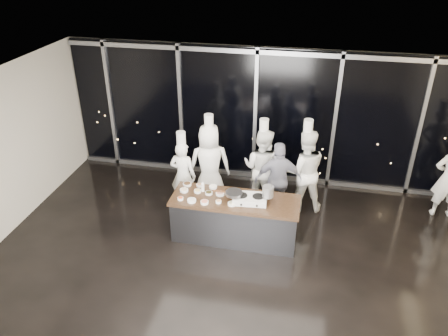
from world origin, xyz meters
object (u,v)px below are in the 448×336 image
object	(u,v)px
demo_counter	(235,218)
chef_center	(262,167)
chef_far_left	(183,175)
stock_pot	(268,191)
chef_right	(304,170)
guest	(278,180)
chef_left	(210,164)
stove	(250,199)
frying_pan	(233,193)

from	to	relation	value
demo_counter	chef_center	distance (m)	1.48
demo_counter	chef_far_left	world-z (taller)	chef_far_left
stock_pot	chef_far_left	size ratio (longest dim) A/B	0.12
chef_center	chef_right	xyz separation A→B (m)	(0.89, -0.03, 0.04)
demo_counter	chef_right	xyz separation A→B (m)	(1.23, 1.34, 0.49)
guest	chef_right	distance (m)	0.61
stock_pot	chef_left	distance (m)	1.86
stove	chef_left	xyz separation A→B (m)	(-1.07, 1.23, -0.02)
chef_right	stove	bearing A→B (deg)	42.69
chef_far_left	stock_pot	bearing A→B (deg)	162.43
stove	stock_pot	world-z (taller)	stock_pot
demo_counter	chef_left	xyz separation A→B (m)	(-0.79, 1.20, 0.49)
chef_left	chef_right	bearing A→B (deg)	165.96
stock_pot	chef_right	world-z (taller)	chef_right
demo_counter	stock_pot	distance (m)	0.93
chef_center	guest	xyz separation A→B (m)	(0.39, -0.38, -0.06)
stove	chef_center	bearing A→B (deg)	83.11
frying_pan	chef_left	size ratio (longest dim) A/B	0.28
chef_left	guest	xyz separation A→B (m)	(1.52, -0.21, -0.10)
stove	chef_far_left	world-z (taller)	chef_far_left
stove	frying_pan	size ratio (longest dim) A/B	1.14
demo_counter	frying_pan	size ratio (longest dim) A/B	4.27
demo_counter	chef_right	distance (m)	1.88
stock_pot	chef_right	size ratio (longest dim) A/B	0.10
chef_center	chef_right	distance (m)	0.89
demo_counter	chef_center	size ratio (longest dim) A/B	1.22
frying_pan	chef_right	size ratio (longest dim) A/B	0.28
stove	guest	bearing A→B (deg)	61.62
stock_pot	chef_center	xyz separation A→B (m)	(-0.28, 1.36, -0.24)
demo_counter	chef_center	bearing A→B (deg)	76.19
stock_pot	chef_center	distance (m)	1.41
chef_far_left	chef_left	size ratio (longest dim) A/B	0.86
frying_pan	chef_center	world-z (taller)	chef_center
stove	chef_left	distance (m)	1.63
stove	chef_center	distance (m)	1.40
stock_pot	chef_left	bearing A→B (deg)	139.76
chef_left	stove	bearing A→B (deg)	113.27
chef_left	chef_right	size ratio (longest dim) A/B	1.00
stove	guest	distance (m)	1.12
chef_left	guest	distance (m)	1.54
guest	chef_right	size ratio (longest dim) A/B	0.80
stove	chef_center	world-z (taller)	chef_center
stove	chef_far_left	distance (m)	1.81
stove	chef_far_left	xyz separation A→B (m)	(-1.58, 0.87, -0.15)
stock_pot	stove	bearing A→B (deg)	-173.89
frying_pan	chef_left	distance (m)	1.48
stock_pot	guest	xyz separation A→B (m)	(0.11, 0.99, -0.30)
frying_pan	chef_far_left	distance (m)	1.58
stock_pot	chef_far_left	xyz separation A→B (m)	(-1.91, 0.84, -0.33)
chef_far_left	chef_right	distance (m)	2.57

